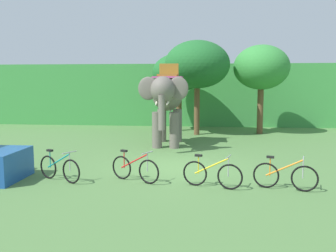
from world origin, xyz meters
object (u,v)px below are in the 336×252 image
object	(u,v)px
bike_yellow	(212,174)
bike_teal	(59,168)
elephant	(167,98)
tree_far_left	(261,68)
bike_orange	(285,176)
tree_center_right	(179,73)
tree_left	(197,65)
bike_red	(135,169)

from	to	relation	value
bike_yellow	bike_teal	bearing A→B (deg)	176.95
elephant	bike_yellow	xyz separation A→B (m)	(1.95, -6.63, -1.82)
tree_far_left	bike_orange	xyz separation A→B (m)	(-0.90, -11.24, -3.32)
tree_center_right	bike_orange	xyz separation A→B (m)	(3.76, -12.08, -3.06)
bike_teal	bike_yellow	xyz separation A→B (m)	(4.47, -0.24, 0.00)
tree_far_left	bike_teal	distance (m)	13.63
elephant	bike_teal	size ratio (longest dim) A/B	2.69
tree_left	elephant	xyz separation A→B (m)	(-1.26, -3.82, -1.65)
tree_far_left	bike_orange	world-z (taller)	tree_far_left
bike_orange	bike_teal	bearing A→B (deg)	177.80
tree_far_left	bike_yellow	bearing A→B (deg)	-104.31
tree_left	tree_far_left	world-z (taller)	tree_left
bike_teal	bike_yellow	distance (m)	4.48
tree_center_right	tree_far_left	world-z (taller)	tree_far_left
tree_center_right	bike_teal	xyz separation A→B (m)	(-2.67, -11.84, -3.06)
tree_left	bike_orange	distance (m)	11.33
elephant	bike_yellow	bearing A→B (deg)	-73.60
tree_left	bike_orange	bearing A→B (deg)	-75.78
tree_left	bike_yellow	distance (m)	11.03
bike_teal	bike_red	world-z (taller)	same
elephant	tree_far_left	bearing A→B (deg)	43.73
bike_orange	bike_red	bearing A→B (deg)	174.25
bike_teal	tree_far_left	bearing A→B (deg)	56.28
bike_orange	tree_left	bearing A→B (deg)	104.22
tree_left	bike_red	xyz separation A→B (m)	(-1.56, -10.03, -3.46)
bike_yellow	tree_center_right	bearing A→B (deg)	98.49
bike_red	bike_yellow	xyz separation A→B (m)	(2.25, -0.41, 0.00)
tree_left	bike_orange	xyz separation A→B (m)	(2.65, -10.46, -3.46)
tree_center_right	bike_teal	world-z (taller)	tree_center_right
tree_left	bike_yellow	xyz separation A→B (m)	(0.69, -10.45, -3.46)
tree_left	tree_far_left	size ratio (longest dim) A/B	1.04
bike_red	bike_orange	xyz separation A→B (m)	(4.21, -0.42, 0.00)
tree_center_right	tree_left	distance (m)	2.01
tree_far_left	tree_left	bearing A→B (deg)	-167.55
tree_center_right	tree_far_left	distance (m)	4.75
tree_left	bike_yellow	world-z (taller)	tree_left
tree_center_right	bike_yellow	distance (m)	12.59
tree_center_right	bike_orange	size ratio (longest dim) A/B	2.77
bike_red	bike_teal	bearing A→B (deg)	-175.48
elephant	tree_left	bearing A→B (deg)	71.74
elephant	bike_red	bearing A→B (deg)	-92.74
elephant	bike_teal	distance (m)	7.10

